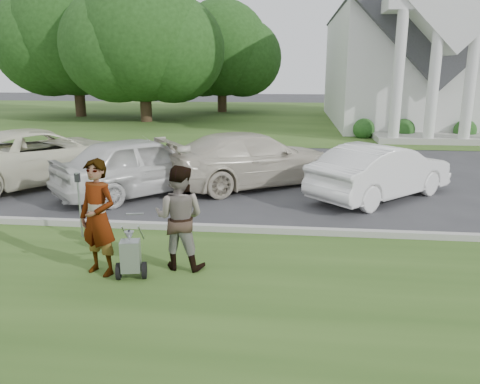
% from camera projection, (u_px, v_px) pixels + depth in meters
% --- Properties ---
extents(ground, '(120.00, 120.00, 0.00)m').
position_uv_depth(ground, '(202.00, 240.00, 9.70)').
color(ground, '#333335').
rests_on(ground, ground).
extents(grass_strip, '(80.00, 7.00, 0.01)m').
position_uv_depth(grass_strip, '(163.00, 312.00, 6.82)').
color(grass_strip, '#2D4919').
rests_on(grass_strip, ground).
extents(church_lawn, '(80.00, 30.00, 0.01)m').
position_uv_depth(church_lawn, '(268.00, 116.00, 35.66)').
color(church_lawn, '#2D4919').
rests_on(church_lawn, ground).
extents(curb, '(80.00, 0.18, 0.15)m').
position_uv_depth(curb, '(206.00, 228.00, 10.21)').
color(curb, '#9E9E93').
rests_on(curb, ground).
extents(church, '(9.19, 19.00, 24.10)m').
position_uv_depth(church, '(409.00, 28.00, 29.46)').
color(church, white).
rests_on(church, ground).
extents(tree_left, '(10.63, 8.40, 9.71)m').
position_uv_depth(tree_left, '(143.00, 43.00, 30.39)').
color(tree_left, '#332316').
rests_on(tree_left, ground).
extents(tree_far, '(11.64, 9.20, 10.73)m').
position_uv_depth(tree_far, '(74.00, 37.00, 33.77)').
color(tree_far, '#332316').
rests_on(tree_far, ground).
extents(tree_back, '(9.61, 7.60, 8.89)m').
position_uv_depth(tree_back, '(222.00, 53.00, 37.76)').
color(tree_back, '#332316').
rests_on(tree_back, ground).
extents(striping_cart, '(0.59, 1.04, 0.91)m').
position_uv_depth(striping_cart, '(131.00, 257.00, 7.82)').
color(striping_cart, black).
rests_on(striping_cart, ground).
extents(person_left, '(0.85, 0.71, 2.00)m').
position_uv_depth(person_left, '(98.00, 219.00, 7.86)').
color(person_left, '#999999').
rests_on(person_left, ground).
extents(person_right, '(0.97, 0.79, 1.85)m').
position_uv_depth(person_right, '(180.00, 218.00, 8.12)').
color(person_right, '#999999').
rests_on(person_right, ground).
extents(parking_meter_near, '(0.10, 0.09, 1.40)m').
position_uv_depth(parking_meter_near, '(79.00, 197.00, 9.63)').
color(parking_meter_near, '#999DA1').
rests_on(parking_meter_near, ground).
extents(car_a, '(5.88, 6.48, 1.68)m').
position_uv_depth(car_a, '(41.00, 156.00, 14.50)').
color(car_a, beige).
rests_on(car_a, ground).
extents(car_b, '(4.82, 4.83, 1.66)m').
position_uv_depth(car_b, '(142.00, 165.00, 13.11)').
color(car_b, silver).
rests_on(car_b, ground).
extents(car_c, '(5.83, 5.00, 1.61)m').
position_uv_depth(car_c, '(252.00, 159.00, 14.12)').
color(car_c, beige).
rests_on(car_c, ground).
extents(car_d, '(4.34, 4.26, 1.49)m').
position_uv_depth(car_d, '(381.00, 171.00, 12.71)').
color(car_d, white).
rests_on(car_d, ground).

